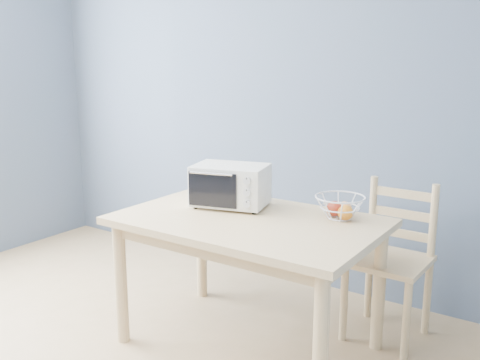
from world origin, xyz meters
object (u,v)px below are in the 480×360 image
Objects in this scene: toaster_oven at (228,185)px; dining_chair at (391,262)px; fruit_basket at (341,207)px; dining_table at (248,236)px.

toaster_oven is 0.53× the size of dining_chair.
dining_table is at bearing -147.14° from fruit_basket.
dining_chair is (0.85, 0.43, -0.43)m from toaster_oven.
dining_table is at bearing -135.58° from dining_chair.
dining_chair reaches higher than fruit_basket.
toaster_oven reaches higher than fruit_basket.
dining_table is 0.86m from dining_chair.
dining_table is 1.54× the size of dining_chair.
fruit_basket is at bearing -122.03° from dining_chair.
dining_chair is at bearing 42.58° from dining_table.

